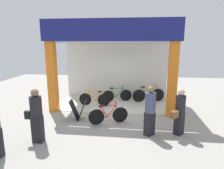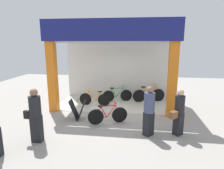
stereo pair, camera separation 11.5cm
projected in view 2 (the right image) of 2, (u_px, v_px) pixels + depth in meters
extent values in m
plane|color=#9E9991|center=(110.00, 113.00, 8.59)|extent=(18.93, 18.93, 0.00)
cube|color=beige|center=(114.00, 104.00, 9.82)|extent=(5.47, 2.54, 0.02)
cube|color=silver|center=(117.00, 70.00, 10.72)|extent=(5.47, 0.12, 3.09)
cube|color=orange|center=(53.00, 77.00, 8.59)|extent=(0.36, 0.36, 3.09)
cube|color=orange|center=(172.00, 80.00, 7.93)|extent=(0.36, 0.36, 3.09)
cube|color=navy|center=(109.00, 30.00, 7.69)|extent=(5.67, 0.20, 0.88)
cube|color=silver|center=(114.00, 42.00, 9.17)|extent=(5.47, 2.54, 0.06)
cylinder|color=black|center=(108.00, 96.00, 10.09)|extent=(0.60, 0.24, 0.62)
cylinder|color=black|center=(126.00, 95.00, 10.27)|extent=(0.60, 0.24, 0.62)
cylinder|color=#198C33|center=(113.00, 97.00, 10.14)|extent=(0.40, 0.17, 0.08)
cylinder|color=#198C33|center=(114.00, 93.00, 10.11)|extent=(0.27, 0.12, 0.46)
cylinder|color=#198C33|center=(120.00, 92.00, 10.17)|extent=(0.37, 0.15, 0.48)
cylinder|color=#198C33|center=(118.00, 88.00, 10.10)|extent=(0.57, 0.22, 0.05)
cylinder|color=#198C33|center=(110.00, 93.00, 10.07)|extent=(0.20, 0.10, 0.41)
cylinder|color=#198C33|center=(124.00, 92.00, 10.21)|extent=(0.19, 0.09, 0.43)
cylinder|color=#198C33|center=(123.00, 87.00, 10.14)|extent=(0.06, 0.05, 0.13)
cylinder|color=#198C33|center=(123.00, 86.00, 10.12)|extent=(0.17, 0.42, 0.03)
cube|color=black|center=(112.00, 88.00, 10.04)|extent=(0.21, 0.15, 0.05)
cylinder|color=black|center=(104.00, 100.00, 9.45)|extent=(0.61, 0.08, 0.60)
cylinder|color=black|center=(85.00, 99.00, 9.63)|extent=(0.61, 0.08, 0.60)
cylinder|color=orange|center=(99.00, 100.00, 9.50)|extent=(0.41, 0.06, 0.08)
cylinder|color=orange|center=(98.00, 96.00, 9.47)|extent=(0.26, 0.05, 0.45)
cylinder|color=orange|center=(92.00, 96.00, 9.53)|extent=(0.37, 0.06, 0.47)
cylinder|color=orange|center=(94.00, 92.00, 9.46)|extent=(0.58, 0.07, 0.05)
cylinder|color=orange|center=(102.00, 96.00, 9.43)|extent=(0.20, 0.05, 0.41)
cylinder|color=orange|center=(87.00, 95.00, 9.57)|extent=(0.18, 0.04, 0.42)
cylinder|color=orange|center=(89.00, 90.00, 9.50)|extent=(0.05, 0.04, 0.13)
cylinder|color=orange|center=(89.00, 89.00, 9.48)|extent=(0.06, 0.42, 0.03)
cube|color=black|center=(100.00, 92.00, 9.40)|extent=(0.19, 0.10, 0.05)
cylinder|color=black|center=(139.00, 96.00, 10.07)|extent=(0.65, 0.23, 0.67)
cylinder|color=black|center=(158.00, 95.00, 10.22)|extent=(0.65, 0.23, 0.67)
cylinder|color=orange|center=(144.00, 96.00, 10.11)|extent=(0.44, 0.16, 0.09)
cylinder|color=orange|center=(146.00, 92.00, 10.08)|extent=(0.29, 0.12, 0.50)
cylinder|color=orange|center=(152.00, 92.00, 10.12)|extent=(0.40, 0.15, 0.52)
cylinder|color=orange|center=(149.00, 87.00, 10.05)|extent=(0.63, 0.21, 0.05)
cylinder|color=orange|center=(141.00, 92.00, 10.04)|extent=(0.22, 0.10, 0.45)
cylinder|color=orange|center=(157.00, 91.00, 10.16)|extent=(0.20, 0.09, 0.46)
cylinder|color=orange|center=(155.00, 86.00, 10.08)|extent=(0.06, 0.05, 0.14)
cylinder|color=orange|center=(155.00, 84.00, 10.07)|extent=(0.16, 0.46, 0.03)
cube|color=black|center=(143.00, 87.00, 10.00)|extent=(0.22, 0.15, 0.05)
cylinder|color=black|center=(96.00, 117.00, 7.35)|extent=(0.58, 0.26, 0.60)
cylinder|color=black|center=(120.00, 115.00, 7.56)|extent=(0.58, 0.26, 0.60)
cylinder|color=red|center=(101.00, 117.00, 7.40)|extent=(0.39, 0.18, 0.08)
cylinder|color=red|center=(104.00, 112.00, 7.38)|extent=(0.26, 0.13, 0.45)
cylinder|color=red|center=(111.00, 111.00, 7.45)|extent=(0.36, 0.16, 0.47)
cylinder|color=red|center=(108.00, 106.00, 7.37)|extent=(0.55, 0.24, 0.05)
cylinder|color=red|center=(98.00, 112.00, 7.33)|extent=(0.20, 0.10, 0.40)
cylinder|color=red|center=(117.00, 110.00, 7.50)|extent=(0.18, 0.10, 0.42)
cylinder|color=red|center=(115.00, 104.00, 7.42)|extent=(0.06, 0.05, 0.13)
cylinder|color=red|center=(115.00, 102.00, 7.41)|extent=(0.18, 0.40, 0.03)
cube|color=black|center=(100.00, 106.00, 7.30)|extent=(0.20, 0.15, 0.05)
cube|color=black|center=(74.00, 110.00, 7.82)|extent=(0.38, 0.50, 0.81)
cube|color=black|center=(82.00, 110.00, 7.81)|extent=(0.38, 0.50, 0.81)
cylinder|color=olive|center=(78.00, 100.00, 7.73)|extent=(0.08, 0.47, 0.03)
cube|color=black|center=(178.00, 124.00, 6.53)|extent=(0.37, 0.37, 0.78)
cylinder|color=black|center=(180.00, 104.00, 6.38)|extent=(0.45, 0.45, 0.58)
sphere|color=#D8AD8C|center=(181.00, 92.00, 6.30)|extent=(0.22, 0.22, 0.22)
cube|color=brown|center=(173.00, 115.00, 6.26)|extent=(0.31, 0.31, 0.22)
cube|color=black|center=(148.00, 124.00, 6.50)|extent=(0.39, 0.39, 0.81)
cylinder|color=#3F4766|center=(149.00, 103.00, 6.34)|extent=(0.49, 0.49, 0.66)
sphere|color=#8C664C|center=(150.00, 90.00, 6.25)|extent=(0.21, 0.21, 0.21)
cube|color=black|center=(37.00, 129.00, 6.08)|extent=(0.32, 0.24, 0.85)
cylinder|color=black|center=(35.00, 106.00, 5.92)|extent=(0.36, 0.36, 0.62)
sphere|color=#8C664C|center=(34.00, 92.00, 5.83)|extent=(0.24, 0.24, 0.24)
cube|color=black|center=(27.00, 115.00, 6.02)|extent=(0.18, 0.11, 0.25)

